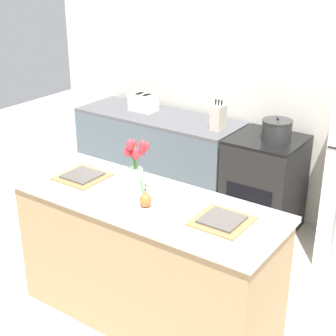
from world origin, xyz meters
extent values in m
plane|color=beige|center=(0.00, 0.00, 0.00)|extent=(10.00, 10.00, 0.00)
cube|color=silver|center=(0.00, 2.00, 1.35)|extent=(5.20, 0.08, 2.70)
cube|color=tan|center=(0.00, 0.00, 0.45)|extent=(1.76, 0.62, 0.89)
cube|color=beige|center=(0.00, 0.00, 0.91)|extent=(1.80, 0.66, 0.03)
cube|color=slate|center=(-1.06, 1.60, 0.43)|extent=(1.68, 0.60, 0.85)
cube|color=#515156|center=(-1.06, 1.60, 0.87)|extent=(1.68, 0.60, 0.03)
cube|color=black|center=(0.10, 1.60, 0.43)|extent=(0.60, 0.60, 0.86)
cube|color=black|center=(0.10, 1.60, 0.87)|extent=(0.60, 0.60, 0.02)
cube|color=black|center=(0.10, 1.30, 0.40)|extent=(0.42, 0.01, 0.28)
cylinder|color=silver|center=(-0.06, -0.02, 1.03)|extent=(0.10, 0.10, 0.20)
cylinder|color=#569E4C|center=(-0.03, -0.03, 1.14)|extent=(0.11, 0.03, 0.30)
ellipsoid|color=red|center=(0.02, -0.04, 1.30)|extent=(0.04, 0.04, 0.06)
cylinder|color=#569E4C|center=(-0.04, -0.01, 1.12)|extent=(0.07, 0.09, 0.26)
ellipsoid|color=red|center=(-0.01, 0.03, 1.27)|extent=(0.04, 0.04, 0.06)
cylinder|color=#569E4C|center=(-0.06, -0.01, 1.10)|extent=(0.02, 0.11, 0.22)
ellipsoid|color=red|center=(-0.05, 0.04, 1.23)|extent=(0.04, 0.04, 0.07)
cylinder|color=#569E4C|center=(-0.07, -0.01, 1.12)|extent=(0.03, 0.04, 0.28)
ellipsoid|color=red|center=(-0.08, 0.00, 1.28)|extent=(0.04, 0.04, 0.05)
cylinder|color=#569E4C|center=(-0.08, -0.02, 1.12)|extent=(0.05, 0.03, 0.29)
ellipsoid|color=red|center=(-0.10, -0.01, 1.28)|extent=(0.03, 0.03, 0.05)
cylinder|color=#569E4C|center=(-0.07, -0.03, 1.10)|extent=(0.03, 0.01, 0.24)
ellipsoid|color=red|center=(-0.08, -0.03, 1.24)|extent=(0.04, 0.04, 0.06)
cylinder|color=#569E4C|center=(-0.06, -0.03, 1.10)|extent=(0.04, 0.07, 0.24)
ellipsoid|color=red|center=(-0.08, -0.06, 1.25)|extent=(0.05, 0.05, 0.07)
cylinder|color=#569E4C|center=(-0.05, -0.04, 1.13)|extent=(0.01, 0.07, 0.30)
ellipsoid|color=red|center=(-0.05, -0.07, 1.30)|extent=(0.04, 0.04, 0.07)
cylinder|color=#569E4C|center=(-0.05, -0.03, 1.10)|extent=(0.04, 0.04, 0.23)
ellipsoid|color=red|center=(-0.03, -0.05, 1.24)|extent=(0.05, 0.05, 0.07)
ellipsoid|color=#C66B33|center=(0.07, -0.09, 0.97)|extent=(0.08, 0.08, 0.09)
cone|color=#C66B33|center=(0.07, -0.09, 1.02)|extent=(0.04, 0.04, 0.03)
cylinder|color=brown|center=(0.07, -0.09, 1.05)|extent=(0.01, 0.01, 0.02)
cube|color=olive|center=(-0.55, 0.01, 0.94)|extent=(0.31, 0.31, 0.01)
cube|color=#514C47|center=(-0.55, 0.01, 0.95)|extent=(0.22, 0.22, 0.01)
cube|color=olive|center=(0.55, 0.01, 0.94)|extent=(0.31, 0.31, 0.01)
cube|color=#514C47|center=(0.55, 0.01, 0.95)|extent=(0.22, 0.22, 0.01)
cube|color=silver|center=(-1.27, 1.64, 0.97)|extent=(0.26, 0.18, 0.17)
cube|color=black|center=(-1.32, 1.64, 1.05)|extent=(0.05, 0.11, 0.01)
cube|color=black|center=(-1.23, 1.64, 1.05)|extent=(0.05, 0.11, 0.01)
cube|color=black|center=(-1.41, 1.64, 0.99)|extent=(0.02, 0.02, 0.02)
cylinder|color=#2D2D2D|center=(0.17, 1.61, 0.96)|extent=(0.25, 0.25, 0.16)
cylinder|color=#2D2D2D|center=(0.17, 1.61, 1.05)|extent=(0.26, 0.26, 0.01)
sphere|color=black|center=(0.17, 1.61, 1.07)|extent=(0.02, 0.02, 0.02)
cube|color=beige|center=(-0.38, 1.57, 0.99)|extent=(0.10, 0.14, 0.22)
cylinder|color=black|center=(-0.41, 1.57, 1.13)|extent=(0.01, 0.01, 0.05)
cylinder|color=black|center=(-0.38, 1.57, 1.13)|extent=(0.01, 0.01, 0.05)
cylinder|color=black|center=(-0.35, 1.57, 1.13)|extent=(0.01, 0.01, 0.05)
camera|label=1|loc=(1.78, -2.30, 2.37)|focal=55.00mm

